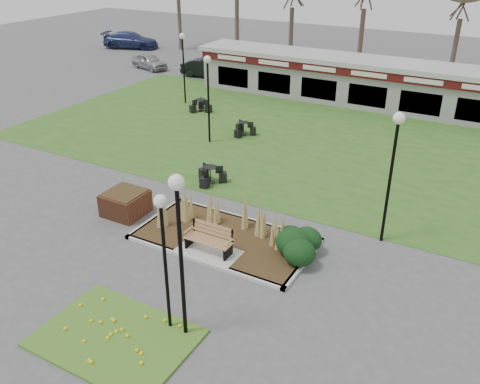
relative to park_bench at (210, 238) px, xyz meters
The scene contains 18 objects.
ground 0.64m from the park_bench, 90.00° to the right, with size 100.00×100.00×0.00m, color #515154.
lawn 11.77m from the park_bench, 90.00° to the left, with size 34.00×16.00×0.02m, color #305C1D.
flower_bed 4.88m from the park_bench, 90.00° to the right, with size 4.20×3.00×0.16m.
planting_bed 1.70m from the park_bench, 40.83° to the left, with size 6.75×3.40×1.27m.
park_bench is the anchor object (origin of this frame).
brick_planter 4.47m from the park_bench, behind, with size 1.50×1.50×0.95m.
food_pavilion 19.73m from the park_bench, 90.00° to the left, with size 24.60×3.40×2.90m.
lamp_post_near_left 5.02m from the park_bench, 67.38° to the right, with size 0.40×0.40×4.86m.
lamp_post_near_right 4.61m from the park_bench, 74.53° to the right, with size 0.35×0.35×4.20m.
lamp_post_mid_left 10.99m from the park_bench, 122.39° to the left, with size 0.38×0.38×4.56m.
lamp_post_mid_right 6.85m from the park_bench, 36.74° to the left, with size 0.40×0.40×4.82m.
lamp_post_far_left 18.11m from the park_bench, 127.45° to the left, with size 0.37×0.37×4.47m.
bistro_set_a 16.02m from the park_bench, 124.32° to the left, with size 1.26×1.44×0.76m.
bistro_set_b 11.78m from the park_bench, 113.24° to the left, with size 1.35×1.23×0.72m.
bistro_set_c 5.62m from the park_bench, 122.12° to the left, with size 1.43×1.30×0.76m.
car_silver 28.15m from the park_bench, 132.50° to the left, with size 1.45×3.60×1.23m, color #ABABB0.
car_black 24.64m from the park_bench, 122.63° to the left, with size 1.45×4.16×1.37m, color black.
car_blue 37.31m from the park_bench, 134.18° to the left, with size 2.16×5.32×1.55m, color navy.
Camera 1 is at (8.13, -12.16, 9.84)m, focal length 38.00 mm.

